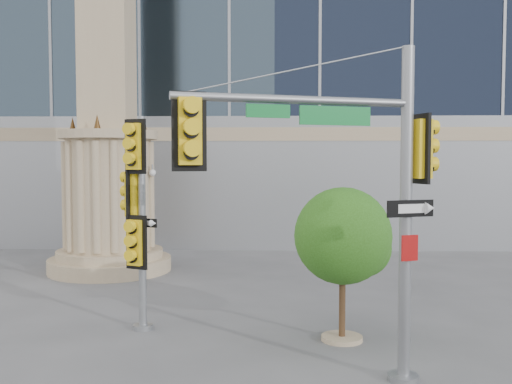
{
  "coord_description": "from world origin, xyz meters",
  "views": [
    {
      "loc": [
        -0.06,
        -11.46,
        4.06
      ],
      "look_at": [
        -0.46,
        2.0,
        3.3
      ],
      "focal_mm": 40.0,
      "sensor_mm": 36.0,
      "label": 1
    }
  ],
  "objects": [
    {
      "name": "monument",
      "position": [
        -6.0,
        9.0,
        5.52
      ],
      "size": [
        4.4,
        4.4,
        16.6
      ],
      "color": "tan",
      "rests_on": "ground"
    },
    {
      "name": "street_tree",
      "position": [
        1.54,
        1.22,
        2.27
      ],
      "size": [
        2.22,
        2.17,
        3.46
      ],
      "color": "tan",
      "rests_on": "ground"
    },
    {
      "name": "main_signal_pole",
      "position": [
        1.31,
        -1.49,
        3.77
      ],
      "size": [
        4.54,
        1.91,
        6.08
      ],
      "rotation": [
        0.0,
        0.0,
        0.33
      ],
      "color": "slate",
      "rests_on": "ground"
    },
    {
      "name": "secondary_signal_pole",
      "position": [
        -3.26,
        1.81,
        2.98
      ],
      "size": [
        0.86,
        0.84,
        5.08
      ],
      "rotation": [
        0.0,
        0.0,
        -0.4
      ],
      "color": "slate",
      "rests_on": "ground"
    },
    {
      "name": "ground",
      "position": [
        0.0,
        0.0,
        0.0
      ],
      "size": [
        120.0,
        120.0,
        0.0
      ],
      "primitive_type": "plane",
      "color": "#545456",
      "rests_on": "ground"
    }
  ]
}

